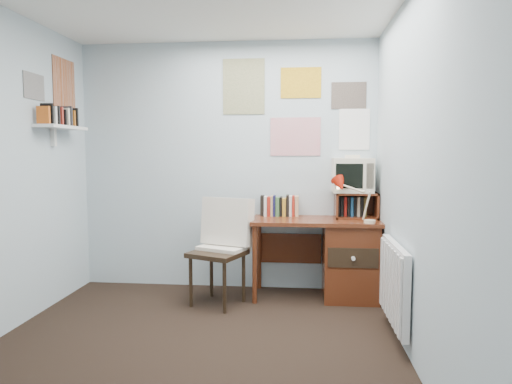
# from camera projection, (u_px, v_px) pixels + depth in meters

# --- Properties ---
(ground) EXTENTS (3.50, 3.50, 0.00)m
(ground) POSITION_uv_depth(u_px,v_px,m) (185.00, 363.00, 3.03)
(ground) COLOR black
(ground) RESTS_ON ground
(back_wall) EXTENTS (3.00, 0.02, 2.50)m
(back_wall) POSITION_uv_depth(u_px,v_px,m) (227.00, 166.00, 4.66)
(back_wall) COLOR #AFC1C8
(back_wall) RESTS_ON ground
(right_wall) EXTENTS (0.02, 3.50, 2.50)m
(right_wall) POSITION_uv_depth(u_px,v_px,m) (423.00, 176.00, 2.78)
(right_wall) COLOR #AFC1C8
(right_wall) RESTS_ON ground
(desk) EXTENTS (1.20, 0.55, 0.76)m
(desk) POSITION_uv_depth(u_px,v_px,m) (344.00, 256.00, 4.35)
(desk) COLOR #5D2915
(desk) RESTS_ON ground
(desk_chair) EXTENTS (0.62, 0.61, 0.95)m
(desk_chair) POSITION_uv_depth(u_px,v_px,m) (217.00, 254.00, 4.16)
(desk_chair) COLOR black
(desk_chair) RESTS_ON ground
(desk_lamp) EXTENTS (0.28, 0.25, 0.37)m
(desk_lamp) POSITION_uv_depth(u_px,v_px,m) (370.00, 203.00, 4.08)
(desk_lamp) COLOR #B31D0B
(desk_lamp) RESTS_ON desk
(tv_riser) EXTENTS (0.40, 0.30, 0.25)m
(tv_riser) POSITION_uv_depth(u_px,v_px,m) (356.00, 205.00, 4.41)
(tv_riser) COLOR #5D2915
(tv_riser) RESTS_ON desk
(crt_tv) EXTENTS (0.38, 0.35, 0.36)m
(crt_tv) POSITION_uv_depth(u_px,v_px,m) (352.00, 174.00, 4.40)
(crt_tv) COLOR beige
(crt_tv) RESTS_ON tv_riser
(book_row) EXTENTS (0.60, 0.14, 0.22)m
(book_row) POSITION_uv_depth(u_px,v_px,m) (291.00, 205.00, 4.54)
(book_row) COLOR #5D2915
(book_row) RESTS_ON desk
(radiator) EXTENTS (0.09, 0.80, 0.60)m
(radiator) POSITION_uv_depth(u_px,v_px,m) (395.00, 283.00, 3.40)
(radiator) COLOR white
(radiator) RESTS_ON right_wall
(wall_shelf) EXTENTS (0.20, 0.62, 0.24)m
(wall_shelf) POSITION_uv_depth(u_px,v_px,m) (62.00, 127.00, 4.12)
(wall_shelf) COLOR white
(wall_shelf) RESTS_ON left_wall
(posters_back) EXTENTS (1.20, 0.01, 0.90)m
(posters_back) POSITION_uv_depth(u_px,v_px,m) (296.00, 106.00, 4.53)
(posters_back) COLOR white
(posters_back) RESTS_ON back_wall
(posters_left) EXTENTS (0.01, 0.70, 0.60)m
(posters_left) POSITION_uv_depth(u_px,v_px,m) (50.00, 85.00, 4.09)
(posters_left) COLOR white
(posters_left) RESTS_ON left_wall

